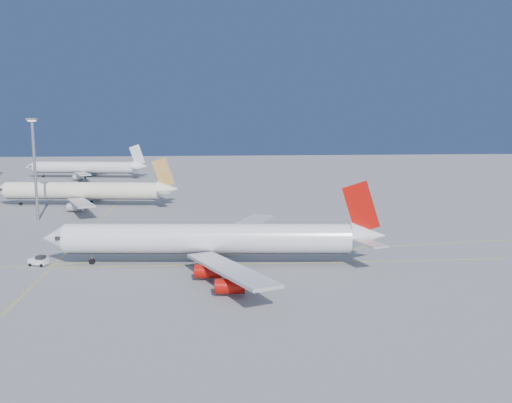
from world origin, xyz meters
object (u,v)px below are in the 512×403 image
at_px(airliner_etihad, 86,191).
at_px(pushback_tug, 39,261).
at_px(light_mast, 34,161).
at_px(airliner_third, 86,168).
at_px(airliner_virgin, 215,239).

xyz_separation_m(airliner_etihad, pushback_tug, (6.03, -70.29, -3.75)).
bearing_deg(light_mast, pushback_tug, -73.32).
bearing_deg(airliner_third, airliner_virgin, -61.94).
relative_size(airliner_virgin, airliner_etihad, 1.14).
bearing_deg(pushback_tug, airliner_virgin, 15.01).
bearing_deg(airliner_third, light_mast, -78.08).
relative_size(airliner_virgin, light_mast, 2.42).
distance_m(airliner_etihad, pushback_tug, 70.65).
distance_m(airliner_virgin, pushback_tug, 34.43).
height_order(airliner_virgin, airliner_third, airliner_virgin).
xyz_separation_m(airliner_etihad, light_mast, (-7.87, -23.89, 11.63)).
height_order(airliner_virgin, light_mast, light_mast).
height_order(airliner_etihad, airliner_third, airliner_etihad).
bearing_deg(airliner_third, airliner_etihad, -70.78).
relative_size(airliner_virgin, airliner_third, 1.21).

